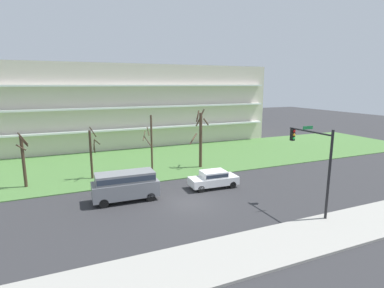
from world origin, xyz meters
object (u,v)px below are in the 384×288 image
at_px(traffic_signal_mast, 315,156).
at_px(sedan_white_near_left, 213,178).
at_px(tree_center, 151,144).
at_px(tree_far_left, 23,160).
at_px(tree_left, 92,153).
at_px(van_gray_center_left, 125,184).
at_px(tree_right, 200,138).

bearing_deg(traffic_signal_mast, sedan_white_near_left, 117.21).
bearing_deg(tree_center, tree_far_left, 179.79).
height_order(tree_left, traffic_signal_mast, traffic_signal_mast).
distance_m(sedan_white_near_left, van_gray_center_left, 7.96).
bearing_deg(tree_left, traffic_signal_mast, -46.97).
distance_m(van_gray_center_left, traffic_signal_mast, 14.53).
bearing_deg(tree_center, tree_right, -0.11).
height_order(tree_center, sedan_white_near_left, tree_center).
height_order(tree_left, van_gray_center_left, tree_left).
bearing_deg(tree_right, traffic_signal_mast, -81.21).
xyz_separation_m(tree_center, sedan_white_near_left, (3.89, -6.68, -2.31)).
distance_m(tree_far_left, tree_left, 5.87).
height_order(tree_far_left, van_gray_center_left, tree_far_left).
relative_size(tree_center, tree_right, 0.94).
xyz_separation_m(tree_left, tree_center, (5.90, -0.31, 0.50)).
bearing_deg(tree_far_left, tree_center, -0.21).
height_order(tree_far_left, tree_center, tree_center).
relative_size(sedan_white_near_left, van_gray_center_left, 0.85).
relative_size(tree_right, traffic_signal_mast, 1.04).
height_order(tree_far_left, traffic_signal_mast, traffic_signal_mast).
bearing_deg(tree_far_left, van_gray_center_left, -41.09).
relative_size(tree_left, tree_center, 0.86).
relative_size(tree_far_left, traffic_signal_mast, 0.82).
relative_size(tree_far_left, van_gray_center_left, 0.99).
distance_m(tree_left, tree_right, 11.58).
bearing_deg(traffic_signal_mast, van_gray_center_left, 146.93).
relative_size(tree_right, sedan_white_near_left, 1.47).
relative_size(sedan_white_near_left, traffic_signal_mast, 0.71).
relative_size(tree_right, van_gray_center_left, 1.25).
bearing_deg(tree_left, van_gray_center_left, -75.21).
xyz_separation_m(van_gray_center_left, traffic_signal_mast, (11.94, -7.77, 2.87)).
height_order(sedan_white_near_left, traffic_signal_mast, traffic_signal_mast).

